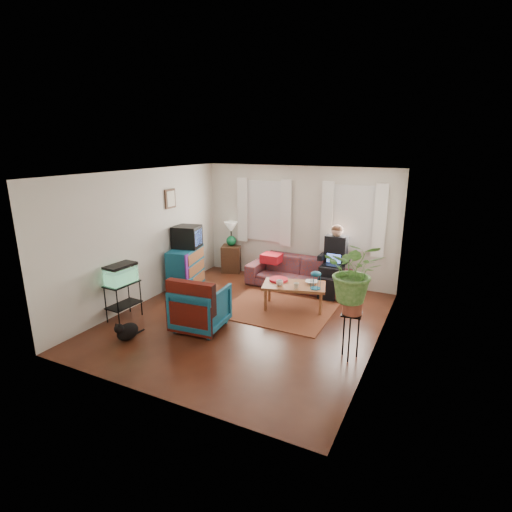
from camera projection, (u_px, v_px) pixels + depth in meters
The scene contains 31 objects.
floor at pixel (246, 320), 7.17m from camera, with size 4.50×5.00×0.01m, color #4F2B14.
ceiling at pixel (245, 173), 6.46m from camera, with size 4.50×5.00×0.01m, color white.
wall_back at pixel (297, 225), 8.97m from camera, with size 4.50×0.01×2.60m, color silver.
wall_front at pixel (146, 300), 4.67m from camera, with size 4.50×0.01×2.60m, color silver.
wall_left at pixel (144, 237), 7.78m from camera, with size 0.01×5.00×2.60m, color silver.
wall_right at pixel (381, 268), 5.86m from camera, with size 0.01×5.00×2.60m, color silver.
window_left at pixel (265, 211), 9.23m from camera, with size 1.08×0.04×1.38m, color white.
window_right at pixel (353, 218), 8.35m from camera, with size 1.08×0.04×1.38m, color white.
curtains_left at pixel (264, 212), 9.16m from camera, with size 1.36×0.06×1.50m, color white.
curtains_right at pixel (353, 219), 8.28m from camera, with size 1.36×0.06×1.50m, color white.
picture_frame at pixel (171, 199), 8.32m from camera, with size 0.04×0.32×0.40m, color #3D2616.
area_rug at pixel (278, 310), 7.60m from camera, with size 2.00×1.60×0.01m, color maroon.
sofa at pixel (298, 268), 8.74m from camera, with size 2.21×0.87×0.87m, color brown.
seated_person at pixel (334, 263), 8.32m from camera, with size 0.55×0.68×1.32m, color black, non-canonical shape.
side_table at pixel (232, 258), 9.83m from camera, with size 0.45×0.45×0.65m, color #3A2515.
table_lamp at pixel (231, 234), 9.67m from camera, with size 0.34×0.34×0.60m, color white, non-canonical shape.
dresser at pixel (186, 268), 8.73m from camera, with size 0.49×0.98×0.88m, color navy.
crt_tv at pixel (187, 237), 8.63m from camera, with size 0.54×0.49×0.47m, color black.
aquarium_stand at pixel (124, 301), 7.15m from camera, with size 0.34×0.61×0.68m, color black.
aquarium at pixel (121, 274), 7.01m from camera, with size 0.30×0.55×0.36m, color #7FD899.
black_cat at pixel (128, 330), 6.42m from camera, with size 0.27×0.41×0.35m, color black.
armchair at pixel (201, 305), 6.78m from camera, with size 0.81×0.76×0.84m, color #126770.
serape_throw at pixel (190, 302), 6.44m from camera, with size 0.84×0.19×0.69m, color #9E0A0A.
coffee_table at pixel (294, 296), 7.64m from camera, with size 1.17×0.64×0.49m, color brown.
cup_a at pixel (280, 283), 7.50m from camera, with size 0.13×0.13×0.10m, color white.
cup_b at pixel (296, 286), 7.37m from camera, with size 0.11×0.11×0.10m, color beige.
bowl at pixel (311, 282), 7.61m from camera, with size 0.23×0.23×0.06m, color white.
snack_tray at pixel (279, 280), 7.77m from camera, with size 0.36×0.36×0.04m, color #B21414.
birdcage at pixel (316, 280), 7.30m from camera, with size 0.19×0.19×0.34m, color #115B6B, non-canonical shape.
plant_stand at pixel (350, 336), 5.83m from camera, with size 0.30×0.30×0.71m, color black.
potted_plant at pixel (354, 281), 5.60m from camera, with size 0.81×0.70×0.90m, color #599947.
Camera 1 is at (3.09, -5.82, 3.07)m, focal length 28.00 mm.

